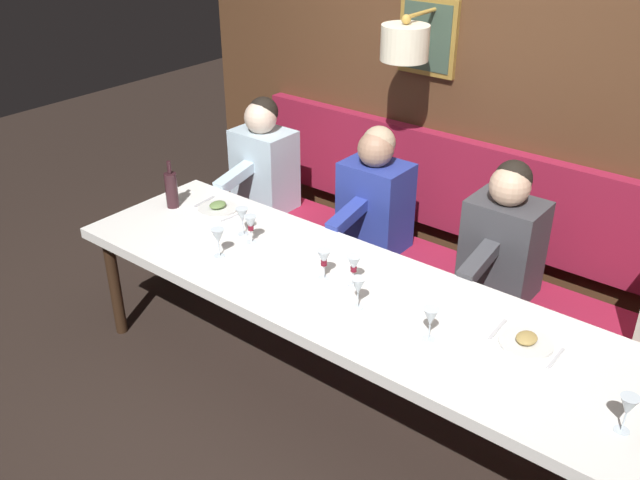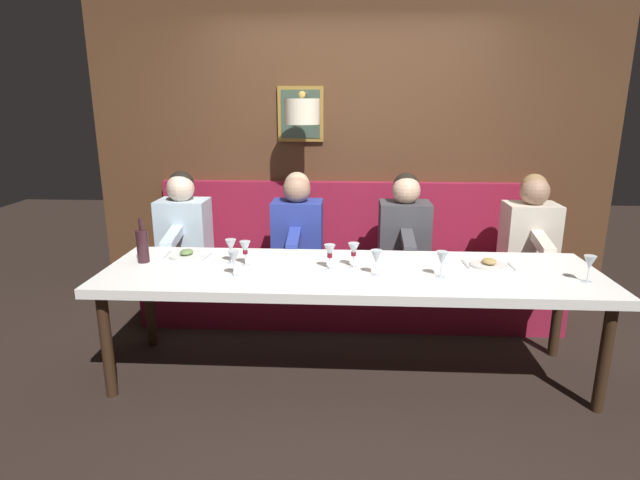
{
  "view_description": "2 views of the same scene",
  "coord_description": "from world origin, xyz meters",
  "px_view_note": "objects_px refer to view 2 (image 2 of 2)",
  "views": [
    {
      "loc": [
        -2.38,
        -1.74,
        2.61
      ],
      "look_at": [
        0.05,
        0.2,
        0.92
      ],
      "focal_mm": 39.1,
      "sensor_mm": 36.0,
      "label": 1
    },
    {
      "loc": [
        -3.14,
        0.02,
        1.79
      ],
      "look_at": [
        0.05,
        0.2,
        0.92
      ],
      "focal_mm": 28.97,
      "sensor_mm": 36.0,
      "label": 2
    }
  ],
  "objects_px": {
    "wine_glass_6": "(233,258)",
    "wine_glass_2": "(245,249)",
    "wine_glass_4": "(231,246)",
    "wine_glass_0": "(376,258)",
    "dining_table": "(350,278)",
    "wine_glass_3": "(442,259)",
    "diner_near": "(404,226)",
    "diner_middle": "(297,225)",
    "wine_glass_1": "(354,250)",
    "wine_bottle": "(143,245)",
    "wine_glass_5": "(330,252)",
    "wine_glass_7": "(590,263)",
    "diner_nearest": "(530,228)",
    "diner_far": "(183,224)"
  },
  "relations": [
    {
      "from": "diner_middle",
      "to": "diner_far",
      "type": "height_order",
      "value": "same"
    },
    {
      "from": "wine_glass_4",
      "to": "wine_glass_7",
      "type": "height_order",
      "value": "same"
    },
    {
      "from": "wine_glass_3",
      "to": "wine_glass_4",
      "type": "bearing_deg",
      "value": 81.39
    },
    {
      "from": "diner_near",
      "to": "diner_far",
      "type": "distance_m",
      "value": 1.79
    },
    {
      "from": "diner_nearest",
      "to": "diner_near",
      "type": "distance_m",
      "value": 0.98
    },
    {
      "from": "dining_table",
      "to": "wine_bottle",
      "type": "bearing_deg",
      "value": 86.61
    },
    {
      "from": "dining_table",
      "to": "wine_glass_7",
      "type": "xyz_separation_m",
      "value": [
        -0.16,
        -1.41,
        0.17
      ]
    },
    {
      "from": "wine_glass_1",
      "to": "wine_bottle",
      "type": "distance_m",
      "value": 1.4
    },
    {
      "from": "diner_middle",
      "to": "wine_glass_2",
      "type": "relative_size",
      "value": 4.82
    },
    {
      "from": "diner_middle",
      "to": "wine_glass_4",
      "type": "height_order",
      "value": "diner_middle"
    },
    {
      "from": "wine_glass_0",
      "to": "wine_glass_2",
      "type": "relative_size",
      "value": 1.0
    },
    {
      "from": "diner_near",
      "to": "wine_glass_3",
      "type": "relative_size",
      "value": 4.82
    },
    {
      "from": "wine_glass_6",
      "to": "diner_nearest",
      "type": "bearing_deg",
      "value": -63.63
    },
    {
      "from": "wine_glass_3",
      "to": "wine_bottle",
      "type": "bearing_deg",
      "value": 84.21
    },
    {
      "from": "wine_glass_6",
      "to": "wine_bottle",
      "type": "distance_m",
      "value": 0.71
    },
    {
      "from": "diner_nearest",
      "to": "wine_glass_7",
      "type": "height_order",
      "value": "diner_nearest"
    },
    {
      "from": "diner_middle",
      "to": "wine_glass_5",
      "type": "height_order",
      "value": "diner_middle"
    },
    {
      "from": "wine_glass_6",
      "to": "wine_glass_2",
      "type": "bearing_deg",
      "value": -7.16
    },
    {
      "from": "wine_glass_1",
      "to": "wine_bottle",
      "type": "height_order",
      "value": "wine_bottle"
    },
    {
      "from": "wine_glass_3",
      "to": "diner_near",
      "type": "bearing_deg",
      "value": 7.01
    },
    {
      "from": "dining_table",
      "to": "diner_nearest",
      "type": "height_order",
      "value": "diner_nearest"
    },
    {
      "from": "wine_glass_4",
      "to": "wine_glass_6",
      "type": "relative_size",
      "value": 1.0
    },
    {
      "from": "diner_middle",
      "to": "wine_glass_4",
      "type": "bearing_deg",
      "value": 155.48
    },
    {
      "from": "wine_glass_2",
      "to": "wine_glass_3",
      "type": "xyz_separation_m",
      "value": [
        -0.16,
        -1.24,
        0.0
      ]
    },
    {
      "from": "wine_glass_6",
      "to": "wine_glass_4",
      "type": "bearing_deg",
      "value": 16.1
    },
    {
      "from": "wine_glass_0",
      "to": "wine_glass_3",
      "type": "relative_size",
      "value": 1.0
    },
    {
      "from": "diner_near",
      "to": "wine_glass_1",
      "type": "distance_m",
      "value": 0.93
    },
    {
      "from": "diner_near",
      "to": "diner_far",
      "type": "xyz_separation_m",
      "value": [
        0.0,
        1.79,
        0.0
      ]
    },
    {
      "from": "wine_glass_3",
      "to": "wine_glass_2",
      "type": "bearing_deg",
      "value": 82.52
    },
    {
      "from": "wine_glass_3",
      "to": "wine_glass_5",
      "type": "height_order",
      "value": "same"
    },
    {
      "from": "wine_glass_0",
      "to": "wine_glass_1",
      "type": "bearing_deg",
      "value": 41.8
    },
    {
      "from": "dining_table",
      "to": "wine_glass_4",
      "type": "distance_m",
      "value": 0.81
    },
    {
      "from": "wine_glass_3",
      "to": "wine_bottle",
      "type": "distance_m",
      "value": 1.94
    },
    {
      "from": "diner_middle",
      "to": "dining_table",
      "type": "bearing_deg",
      "value": -154.21
    },
    {
      "from": "wine_glass_0",
      "to": "wine_glass_2",
      "type": "height_order",
      "value": "same"
    },
    {
      "from": "wine_glass_4",
      "to": "wine_bottle",
      "type": "distance_m",
      "value": 0.59
    },
    {
      "from": "wine_glass_2",
      "to": "wine_bottle",
      "type": "bearing_deg",
      "value": 87.23
    },
    {
      "from": "wine_glass_7",
      "to": "wine_bottle",
      "type": "relative_size",
      "value": 0.55
    },
    {
      "from": "diner_near",
      "to": "wine_glass_1",
      "type": "xyz_separation_m",
      "value": [
        -0.84,
        0.41,
        0.04
      ]
    },
    {
      "from": "wine_glass_0",
      "to": "wine_glass_2",
      "type": "distance_m",
      "value": 0.86
    },
    {
      "from": "wine_glass_7",
      "to": "wine_bottle",
      "type": "bearing_deg",
      "value": 85.13
    },
    {
      "from": "wine_glass_5",
      "to": "wine_glass_7",
      "type": "bearing_deg",
      "value": -95.89
    },
    {
      "from": "wine_glass_3",
      "to": "wine_glass_7",
      "type": "xyz_separation_m",
      "value": [
        -0.04,
        -0.86,
        0.0
      ]
    },
    {
      "from": "diner_middle",
      "to": "wine_glass_7",
      "type": "bearing_deg",
      "value": -119.48
    },
    {
      "from": "diner_middle",
      "to": "wine_glass_6",
      "type": "relative_size",
      "value": 4.82
    },
    {
      "from": "dining_table",
      "to": "wine_glass_3",
      "type": "height_order",
      "value": "wine_glass_3"
    },
    {
      "from": "diner_far",
      "to": "wine_glass_2",
      "type": "relative_size",
      "value": 4.82
    },
    {
      "from": "wine_glass_1",
      "to": "wine_glass_3",
      "type": "bearing_deg",
      "value": -106.73
    },
    {
      "from": "wine_glass_5",
      "to": "wine_glass_6",
      "type": "distance_m",
      "value": 0.61
    },
    {
      "from": "dining_table",
      "to": "wine_glass_4",
      "type": "bearing_deg",
      "value": 83.57
    }
  ]
}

